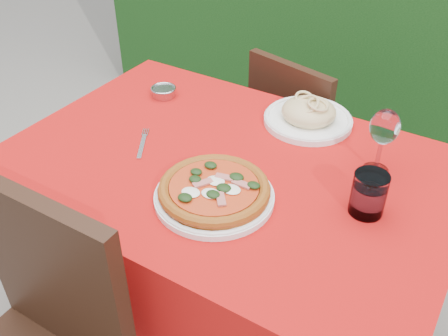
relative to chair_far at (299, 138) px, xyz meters
The scene contains 9 objects.
ground 0.79m from the chair_far, 86.02° to the right, with size 60.00×60.00×0.00m, color slate.
dining_table 0.64m from the chair_far, 86.02° to the right, with size 1.26×0.86×0.75m.
chair_far is the anchor object (origin of this frame).
pizza_plate 0.85m from the chair_far, 82.73° to the right, with size 0.33×0.33×0.06m.
pasta_plate 0.46m from the chair_far, 64.51° to the right, with size 0.28×0.28×0.08m.
water_glass 0.83m from the chair_far, 54.59° to the right, with size 0.09×0.09×0.11m.
wine_glass 0.73m from the chair_far, 47.32° to the right, with size 0.08×0.08×0.19m.
fork 0.78m from the chair_far, 106.97° to the right, with size 0.02×0.17×0.00m, color silver.
steel_ramekin 0.61m from the chair_far, 130.58° to the right, with size 0.08×0.08×0.03m, color #AEADB4.
Camera 1 is at (0.60, -0.98, 1.57)m, focal length 40.00 mm.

